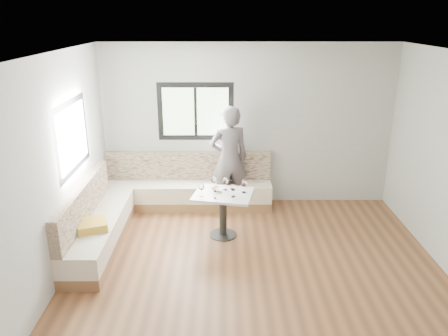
# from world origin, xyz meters

# --- Properties ---
(room) EXTENTS (5.01, 5.01, 2.81)m
(room) POSITION_xyz_m (-0.08, 0.08, 1.41)
(room) COLOR brown
(room) RESTS_ON ground
(banquette) EXTENTS (2.90, 2.80, 0.95)m
(banquette) POSITION_xyz_m (-1.59, 1.63, 0.33)
(banquette) COLOR brown
(banquette) RESTS_ON ground
(table) EXTENTS (0.97, 0.82, 0.70)m
(table) POSITION_xyz_m (-0.44, 1.16, 0.52)
(table) COLOR black
(table) RESTS_ON ground
(person) EXTENTS (0.75, 0.59, 1.81)m
(person) POSITION_xyz_m (-0.33, 2.19, 0.91)
(person) COLOR #61585E
(person) RESTS_ON ground
(olive_ramekin) EXTENTS (0.10, 0.10, 0.04)m
(olive_ramekin) POSITION_xyz_m (-0.50, 1.20, 0.72)
(olive_ramekin) COLOR white
(olive_ramekin) RESTS_ON table
(wine_glass_a) EXTENTS (0.09, 0.09, 0.20)m
(wine_glass_a) POSITION_xyz_m (-0.75, 1.06, 0.84)
(wine_glass_a) COLOR white
(wine_glass_a) RESTS_ON table
(wine_glass_b) EXTENTS (0.09, 0.09, 0.20)m
(wine_glass_b) POSITION_xyz_m (-0.53, 0.97, 0.84)
(wine_glass_b) COLOR white
(wine_glass_b) RESTS_ON table
(wine_glass_c) EXTENTS (0.09, 0.09, 0.20)m
(wine_glass_c) POSITION_xyz_m (-0.29, 1.03, 0.84)
(wine_glass_c) COLOR white
(wine_glass_c) RESTS_ON table
(wine_glass_d) EXTENTS (0.09, 0.09, 0.20)m
(wine_glass_d) POSITION_xyz_m (-0.40, 1.30, 0.84)
(wine_glass_d) COLOR white
(wine_glass_d) RESTS_ON table
(wine_glass_e) EXTENTS (0.09, 0.09, 0.20)m
(wine_glass_e) POSITION_xyz_m (-0.12, 1.19, 0.84)
(wine_glass_e) COLOR white
(wine_glass_e) RESTS_ON table
(wine_glass_f) EXTENTS (0.09, 0.09, 0.20)m
(wine_glass_f) POSITION_xyz_m (-0.58, 1.35, 0.84)
(wine_glass_f) COLOR white
(wine_glass_f) RESTS_ON table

